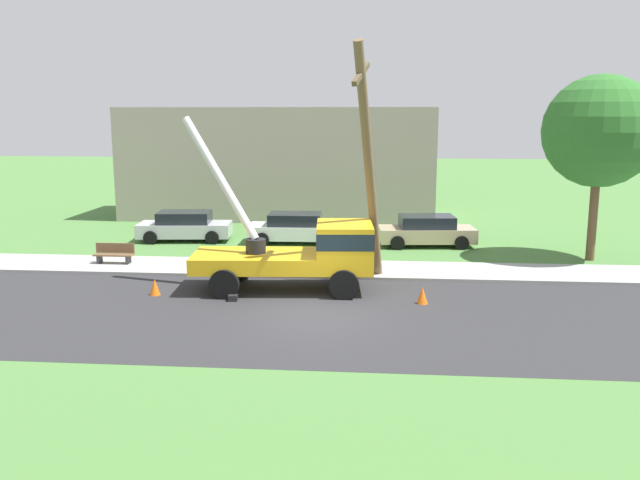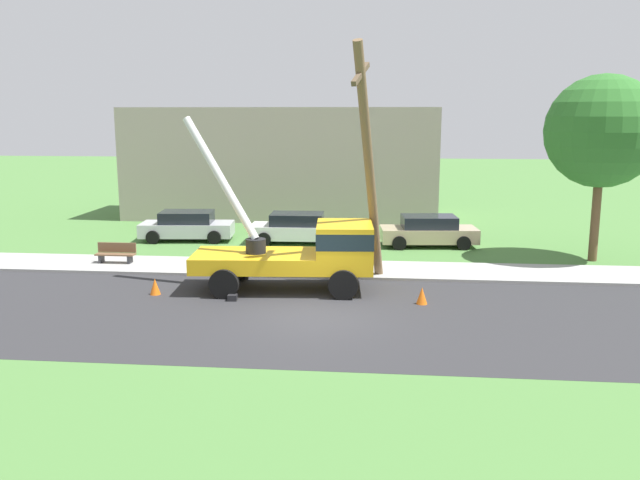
% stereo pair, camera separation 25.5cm
% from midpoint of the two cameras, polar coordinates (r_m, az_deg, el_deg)
% --- Properties ---
extents(ground_plane, '(120.00, 120.00, 0.00)m').
position_cam_midpoint_polar(ground_plane, '(31.97, 2.03, -0.07)').
color(ground_plane, '#477538').
extents(road_asphalt, '(80.00, 8.93, 0.01)m').
position_cam_midpoint_polar(road_asphalt, '(20.35, -0.09, -6.48)').
color(road_asphalt, '#2B2B2D').
rests_on(road_asphalt, ground).
extents(sidewalk_strip, '(80.00, 2.88, 0.10)m').
position_cam_midpoint_polar(sidewalk_strip, '(26.01, 1.19, -2.51)').
color(sidewalk_strip, '#9E9E99').
rests_on(sidewalk_strip, ground).
extents(utility_truck, '(6.92, 3.22, 5.98)m').
position_cam_midpoint_polar(utility_truck, '(22.89, -0.80, -0.88)').
color(utility_truck, gold).
rests_on(utility_truck, ground).
extents(leaning_utility_pole, '(1.14, 4.02, 8.43)m').
position_cam_midpoint_polar(leaning_utility_pole, '(22.82, 4.58, 6.39)').
color(leaning_utility_pole, brown).
rests_on(leaning_utility_pole, ground).
extents(traffic_cone_ahead, '(0.36, 0.36, 0.56)m').
position_cam_midpoint_polar(traffic_cone_ahead, '(21.67, 9.13, -4.77)').
color(traffic_cone_ahead, orange).
rests_on(traffic_cone_ahead, ground).
extents(traffic_cone_behind, '(0.36, 0.36, 0.56)m').
position_cam_midpoint_polar(traffic_cone_behind, '(23.16, -13.76, -3.93)').
color(traffic_cone_behind, orange).
rests_on(traffic_cone_behind, ground).
extents(parked_sedan_silver, '(4.55, 2.29, 1.42)m').
position_cam_midpoint_polar(parked_sedan_silver, '(32.57, -11.19, 1.21)').
color(parked_sedan_silver, '#B7B7BF').
rests_on(parked_sedan_silver, ground).
extents(parked_sedan_white, '(4.44, 2.09, 1.42)m').
position_cam_midpoint_polar(parked_sedan_white, '(31.35, -1.75, 1.04)').
color(parked_sedan_white, silver).
rests_on(parked_sedan_white, ground).
extents(parked_sedan_tan, '(4.55, 2.28, 1.42)m').
position_cam_midpoint_polar(parked_sedan_tan, '(30.98, 9.60, 0.77)').
color(parked_sedan_tan, tan).
rests_on(parked_sedan_tan, ground).
extents(park_bench, '(1.60, 0.45, 0.90)m').
position_cam_midpoint_polar(park_bench, '(28.03, -16.96, -1.14)').
color(park_bench, brown).
rests_on(park_bench, ground).
extents(roadside_tree_near, '(4.58, 4.58, 7.65)m').
position_cam_midpoint_polar(roadside_tree_near, '(29.38, 23.43, 8.58)').
color(roadside_tree_near, brown).
rests_on(roadside_tree_near, ground).
extents(lowrise_building_backdrop, '(18.00, 6.00, 6.40)m').
position_cam_midpoint_polar(lowrise_building_backdrop, '(39.57, -3.04, 6.72)').
color(lowrise_building_backdrop, '#A5998C').
rests_on(lowrise_building_backdrop, ground).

